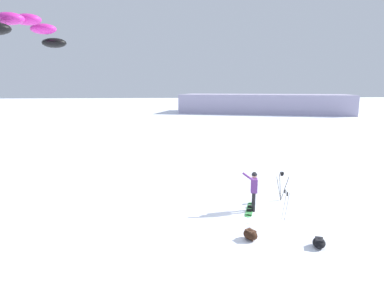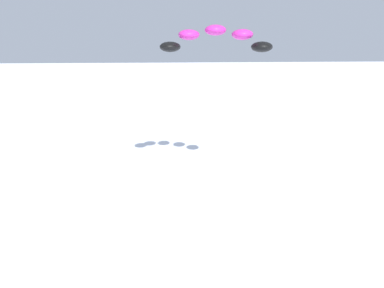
# 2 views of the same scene
# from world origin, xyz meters

# --- Properties ---
(ground_plane) EXTENTS (300.00, 300.00, 0.00)m
(ground_plane) POSITION_xyz_m (0.00, 0.00, 0.00)
(ground_plane) COLOR white
(snowboarder) EXTENTS (0.71, 0.46, 1.67)m
(snowboarder) POSITION_xyz_m (0.52, 0.73, 1.00)
(snowboarder) COLOR black
(snowboarder) RESTS_ON ground_plane
(snowboard) EXTENTS (0.82, 1.66, 0.10)m
(snowboard) POSITION_xyz_m (0.41, 0.84, 0.02)
(snowboard) COLOR #3F994C
(snowboard) RESTS_ON ground_plane
(traction_kite) EXTENTS (2.27, 4.91, 1.12)m
(traction_kite) POSITION_xyz_m (-8.59, 2.80, 7.43)
(traction_kite) COLOR black
(gear_bag_large) EXTENTS (0.61, 0.67, 0.35)m
(gear_bag_large) POSITION_xyz_m (-0.34, -1.86, 0.18)
(gear_bag_large) COLOR black
(gear_bag_large) RESTS_ON ground_plane
(camera_tripod) EXTENTS (0.57, 0.54, 1.32)m
(camera_tripod) POSITION_xyz_m (2.12, 1.82, 0.94)
(camera_tripod) COLOR #262628
(camera_tripod) RESTS_ON ground_plane
(gear_bag_small) EXTENTS (0.57, 0.65, 0.30)m
(gear_bag_small) POSITION_xyz_m (1.69, -2.61, 0.16)
(gear_bag_small) COLOR black
(gear_bag_small) RESTS_ON ground_plane
(ski_poles) EXTENTS (0.20, 0.38, 1.18)m
(ski_poles) POSITION_xyz_m (1.42, -0.44, 0.78)
(ski_poles) COLOR gray
(ski_poles) RESTS_ON ground_plane
(distant_ridge) EXTENTS (34.29, 21.27, 3.68)m
(distant_ridge) POSITION_xyz_m (17.92, 52.57, 1.84)
(distant_ridge) COLOR #A29BB9
(distant_ridge) RESTS_ON ground_plane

